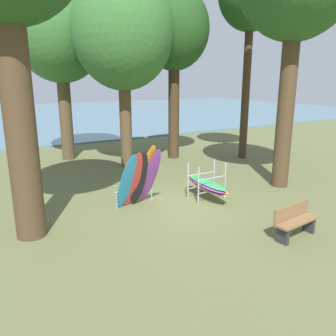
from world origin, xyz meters
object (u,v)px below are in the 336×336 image
Objects in this scene: tree_deep_back at (174,32)px; board_storage_rack at (206,185)px; park_bench at (295,220)px; tree_far_right_back at (123,32)px; leaning_board_pile at (139,179)px; tree_far_left_back at (59,30)px.

board_storage_rack is (-2.32, -5.87, -5.61)m from tree_deep_back.
park_bench is (-2.11, -9.35, -5.66)m from tree_deep_back.
tree_far_right_back reaches higher than tree_deep_back.
leaning_board_pile is 4.66m from park_bench.
leaning_board_pile is 0.97× the size of board_storage_rack.
board_storage_rack is at bearing -73.59° from tree_far_left_back.
tree_far_left_back is at bearing 90.83° from leaning_board_pile.
board_storage_rack is 1.49× the size of park_bench.
tree_far_left_back is 1.03× the size of tree_far_right_back.
park_bench is (0.67, -9.02, -5.43)m from tree_far_right_back.
tree_far_left_back is 13.35m from park_bench.
tree_far_right_back is (1.99, -2.76, -0.27)m from tree_far_left_back.
tree_far_left_back is at bearing 125.71° from tree_far_right_back.
board_storage_rack is (0.46, -5.54, -5.39)m from tree_far_right_back.
board_storage_rack is at bearing 93.41° from park_bench.
tree_far_right_back is 4.08× the size of leaning_board_pile.
tree_deep_back is 8.45m from board_storage_rack.
park_bench is at bearing -102.71° from tree_deep_back.
board_storage_rack is at bearing -111.53° from tree_deep_back.
tree_deep_back is (4.76, -2.43, -0.04)m from tree_far_left_back.
tree_deep_back is at bearing -27.01° from tree_far_left_back.
tree_deep_back is 5.69× the size of park_bench.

